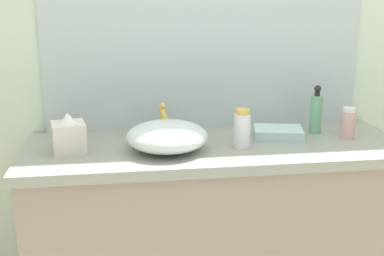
# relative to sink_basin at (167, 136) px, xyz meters

# --- Properties ---
(bathroom_wall_rear) EXTENTS (6.00, 0.06, 2.60)m
(bathroom_wall_rear) POSITION_rel_sink_basin_xyz_m (0.26, 0.39, 0.37)
(bathroom_wall_rear) COLOR silver
(bathroom_wall_rear) RESTS_ON ground
(vanity_counter) EXTENTS (1.63, 0.59, 0.87)m
(vanity_counter) POSITION_rel_sink_basin_xyz_m (0.22, 0.06, -0.49)
(vanity_counter) COLOR gray
(vanity_counter) RESTS_ON ground
(wall_mirror_panel) EXTENTS (1.50, 0.01, 1.05)m
(wall_mirror_panel) POSITION_rel_sink_basin_xyz_m (0.22, 0.35, 0.46)
(wall_mirror_panel) COLOR #B2BCC6
(wall_mirror_panel) RESTS_ON vanity_counter
(sink_basin) EXTENTS (0.33, 0.33, 0.12)m
(sink_basin) POSITION_rel_sink_basin_xyz_m (0.00, 0.00, 0.00)
(sink_basin) COLOR silver
(sink_basin) RESTS_ON vanity_counter
(faucet) EXTENTS (0.03, 0.15, 0.15)m
(faucet) POSITION_rel_sink_basin_xyz_m (0.00, 0.18, 0.03)
(faucet) COLOR gold
(faucet) RESTS_ON vanity_counter
(soap_dispenser) EXTENTS (0.05, 0.05, 0.22)m
(soap_dispenser) POSITION_rel_sink_basin_xyz_m (0.70, 0.16, 0.04)
(soap_dispenser) COLOR #6BA780
(soap_dispenser) RESTS_ON vanity_counter
(lotion_bottle) EXTENTS (0.07, 0.07, 0.16)m
(lotion_bottle) POSITION_rel_sink_basin_xyz_m (0.31, 0.00, 0.02)
(lotion_bottle) COLOR silver
(lotion_bottle) RESTS_ON vanity_counter
(perfume_bottle) EXTENTS (0.06, 0.06, 0.14)m
(perfume_bottle) POSITION_rel_sink_basin_xyz_m (0.81, 0.07, 0.01)
(perfume_bottle) COLOR #DCA3A2
(perfume_bottle) RESTS_ON vanity_counter
(tissue_box) EXTENTS (0.15, 0.15, 0.16)m
(tissue_box) POSITION_rel_sink_basin_xyz_m (-0.39, 0.03, 0.01)
(tissue_box) COLOR silver
(tissue_box) RESTS_ON vanity_counter
(folded_hand_towel) EXTENTS (0.24, 0.20, 0.04)m
(folded_hand_towel) POSITION_rel_sink_basin_xyz_m (0.51, 0.12, -0.04)
(folded_hand_towel) COLOR #ADCAD2
(folded_hand_towel) RESTS_ON vanity_counter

